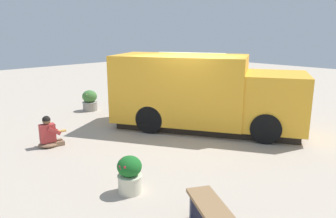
# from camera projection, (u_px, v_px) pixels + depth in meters

# --- Properties ---
(ground_plane) EXTENTS (40.00, 40.00, 0.00)m
(ground_plane) POSITION_uv_depth(u_px,v_px,m) (186.00, 129.00, 9.87)
(ground_plane) COLOR #B6A795
(food_truck) EXTENTS (5.86, 4.43, 2.23)m
(food_truck) POSITION_uv_depth(u_px,v_px,m) (203.00, 94.00, 9.78)
(food_truck) COLOR yellow
(food_truck) RESTS_ON ground_plane
(person_customer) EXTENTS (0.53, 0.77, 0.83)m
(person_customer) POSITION_uv_depth(u_px,v_px,m) (49.00, 135.00, 8.37)
(person_customer) COLOR #815F46
(person_customer) RESTS_ON ground_plane
(planter_flowering_near) EXTENTS (0.56, 0.56, 0.77)m
(planter_flowering_near) POSITION_uv_depth(u_px,v_px,m) (90.00, 100.00, 12.13)
(planter_flowering_near) COLOR gray
(planter_flowering_near) RESTS_ON ground_plane
(planter_flowering_far) EXTENTS (0.47, 0.47, 0.71)m
(planter_flowering_far) POSITION_uv_depth(u_px,v_px,m) (130.00, 174.00, 5.96)
(planter_flowering_far) COLOR beige
(planter_flowering_far) RESTS_ON ground_plane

